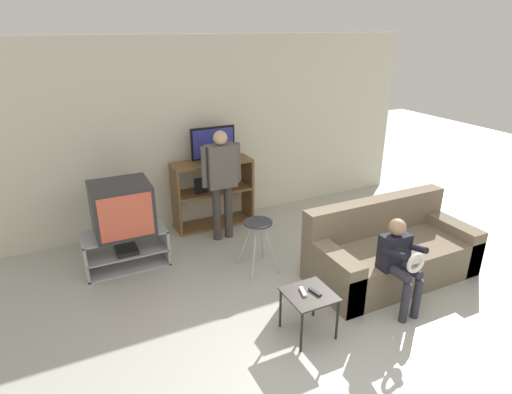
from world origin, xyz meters
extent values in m
plane|color=#ADADA3|center=(0.00, 0.00, 0.00)|extent=(18.00, 18.00, 0.00)
cube|color=silver|center=(0.00, 3.49, 1.30)|extent=(6.40, 0.06, 2.60)
cube|color=#A8A8AD|center=(-1.46, 2.60, 0.01)|extent=(0.96, 0.47, 0.02)
cube|color=#A8A8AD|center=(-1.46, 2.60, 0.20)|extent=(0.93, 0.47, 0.02)
cube|color=#A8A8AD|center=(-1.46, 2.60, 0.44)|extent=(0.96, 0.47, 0.02)
cube|color=#A8A8AD|center=(-1.92, 2.60, 0.22)|extent=(0.03, 0.47, 0.45)
cube|color=#A8A8AD|center=(-0.99, 2.60, 0.22)|extent=(0.03, 0.47, 0.45)
cube|color=black|center=(-1.46, 2.54, 0.24)|extent=(0.24, 0.28, 0.05)
cube|color=#2D2D33|center=(-1.44, 2.62, 0.75)|extent=(0.66, 0.58, 0.60)
cube|color=#D8593F|center=(-1.44, 2.33, 0.75)|extent=(0.58, 0.01, 0.52)
cube|color=brown|center=(-0.65, 3.22, 0.48)|extent=(0.03, 0.39, 0.96)
cube|color=brown|center=(0.44, 3.22, 0.48)|extent=(0.03, 0.39, 0.96)
cube|color=brown|center=(-0.10, 3.22, 0.02)|extent=(1.05, 0.39, 0.03)
cube|color=brown|center=(-0.10, 3.22, 0.53)|extent=(1.05, 0.39, 0.03)
cube|color=brown|center=(-0.10, 3.22, 0.94)|extent=(1.05, 0.39, 0.03)
cube|color=black|center=(-0.30, 3.16, 0.65)|extent=(0.18, 0.04, 0.22)
cube|color=black|center=(-0.08, 3.23, 0.98)|extent=(0.22, 0.20, 0.04)
cube|color=black|center=(-0.08, 3.23, 1.22)|extent=(0.62, 0.04, 0.44)
cube|color=#333899|center=(-0.08, 3.21, 1.22)|extent=(0.57, 0.01, 0.39)
cylinder|color=#B7B7BC|center=(-0.18, 1.72, 0.30)|extent=(0.16, 0.19, 0.61)
cylinder|color=#B7B7BC|center=(0.04, 1.72, 0.30)|extent=(0.16, 0.19, 0.61)
cylinder|color=#B7B7BC|center=(-0.18, 1.97, 0.30)|extent=(0.16, 0.19, 0.61)
cylinder|color=#B7B7BC|center=(0.04, 1.97, 0.30)|extent=(0.16, 0.19, 0.61)
cylinder|color=#333338|center=(-0.07, 1.84, 0.61)|extent=(0.33, 0.33, 0.02)
cube|color=#38332D|center=(-0.16, 0.61, 0.43)|extent=(0.43, 0.43, 0.02)
cylinder|color=black|center=(-0.35, 0.42, 0.21)|extent=(0.02, 0.02, 0.42)
cylinder|color=black|center=(0.04, 0.42, 0.21)|extent=(0.02, 0.02, 0.42)
cylinder|color=black|center=(-0.35, 0.80, 0.21)|extent=(0.02, 0.02, 0.42)
cylinder|color=black|center=(0.04, 0.80, 0.21)|extent=(0.02, 0.02, 0.42)
cube|color=#232328|center=(-0.10, 0.60, 0.45)|extent=(0.06, 0.15, 0.02)
cube|color=silver|center=(-0.20, 0.65, 0.45)|extent=(0.07, 0.15, 0.02)
cube|color=#756651|center=(1.23, 1.02, 0.21)|extent=(1.91, 0.87, 0.43)
cube|color=#756651|center=(1.23, 1.36, 0.64)|extent=(1.91, 0.20, 0.42)
cube|color=#756651|center=(0.39, 1.02, 0.27)|extent=(0.22, 0.87, 0.55)
cube|color=#756651|center=(2.07, 1.02, 0.27)|extent=(0.22, 0.87, 0.55)
cylinder|color=#3D3833|center=(-0.22, 2.77, 0.37)|extent=(0.11, 0.11, 0.75)
cylinder|color=#3D3833|center=(-0.06, 2.77, 0.37)|extent=(0.11, 0.11, 0.75)
cube|color=#5B5651|center=(-0.14, 2.77, 1.03)|extent=(0.38, 0.20, 0.56)
cylinder|color=#5B5651|center=(-0.37, 2.77, 1.04)|extent=(0.08, 0.08, 0.53)
cylinder|color=#5B5651|center=(0.09, 2.77, 1.04)|extent=(0.08, 0.08, 0.53)
sphere|color=#DBAD89|center=(-0.14, 2.77, 1.40)|extent=(0.18, 0.18, 0.18)
cylinder|color=#2D2D38|center=(0.78, 0.34, 0.21)|extent=(0.08, 0.08, 0.43)
cylinder|color=#2D2D38|center=(0.93, 0.34, 0.21)|extent=(0.08, 0.08, 0.43)
cylinder|color=#2D2D38|center=(0.78, 0.49, 0.47)|extent=(0.09, 0.30, 0.09)
cylinder|color=#2D2D38|center=(0.93, 0.49, 0.47)|extent=(0.09, 0.30, 0.09)
cube|color=black|center=(0.85, 0.64, 0.61)|extent=(0.30, 0.17, 0.36)
cylinder|color=black|center=(0.72, 0.51, 0.68)|extent=(0.06, 0.31, 0.14)
cylinder|color=black|center=(0.99, 0.51, 0.68)|extent=(0.06, 0.31, 0.14)
sphere|color=#A37A5B|center=(0.85, 0.64, 0.88)|extent=(0.17, 0.17, 0.17)
torus|color=white|center=(0.85, 0.36, 0.63)|extent=(0.21, 0.04, 0.21)
camera|label=1|loc=(-2.03, -2.12, 2.71)|focal=30.00mm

